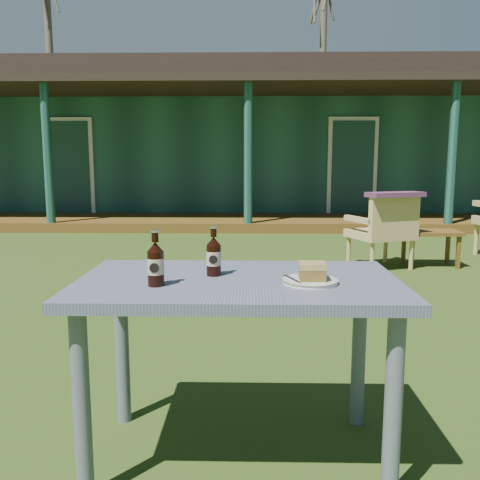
{
  "coord_description": "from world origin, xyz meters",
  "views": [
    {
      "loc": [
        0.05,
        -3.46,
        1.15
      ],
      "look_at": [
        0.0,
        -1.3,
        0.82
      ],
      "focal_mm": 38.0,
      "sensor_mm": 36.0,
      "label": 1
    }
  ],
  "objects_px": {
    "plate": "(310,281)",
    "cafe_table": "(238,305)",
    "armchair_left": "(385,228)",
    "cake_slice": "(312,271)",
    "cola_bottle_far": "(156,264)",
    "cola_bottle_near": "(214,256)",
    "side_table": "(431,236)"
  },
  "relations": [
    {
      "from": "cake_slice",
      "to": "cola_bottle_far",
      "type": "xyz_separation_m",
      "value": [
        -0.55,
        -0.05,
        0.03
      ]
    },
    {
      "from": "plate",
      "to": "cola_bottle_near",
      "type": "bearing_deg",
      "value": 162.04
    },
    {
      "from": "cafe_table",
      "to": "armchair_left",
      "type": "height_order",
      "value": "armchair_left"
    },
    {
      "from": "cake_slice",
      "to": "cola_bottle_near",
      "type": "xyz_separation_m",
      "value": [
        -0.36,
        0.12,
        0.03
      ]
    },
    {
      "from": "plate",
      "to": "cola_bottle_far",
      "type": "bearing_deg",
      "value": -174.59
    },
    {
      "from": "cola_bottle_near",
      "to": "armchair_left",
      "type": "relative_size",
      "value": 0.24
    },
    {
      "from": "plate",
      "to": "cola_bottle_far",
      "type": "relative_size",
      "value": 1.02
    },
    {
      "from": "armchair_left",
      "to": "side_table",
      "type": "height_order",
      "value": "armchair_left"
    },
    {
      "from": "armchair_left",
      "to": "cake_slice",
      "type": "bearing_deg",
      "value": -108.4
    },
    {
      "from": "cake_slice",
      "to": "plate",
      "type": "bearing_deg",
      "value": 145.45
    },
    {
      "from": "cafe_table",
      "to": "plate",
      "type": "distance_m",
      "value": 0.29
    },
    {
      "from": "cola_bottle_near",
      "to": "armchair_left",
      "type": "height_order",
      "value": "cola_bottle_near"
    },
    {
      "from": "plate",
      "to": "armchair_left",
      "type": "distance_m",
      "value": 3.88
    },
    {
      "from": "plate",
      "to": "cake_slice",
      "type": "height_order",
      "value": "cake_slice"
    },
    {
      "from": "plate",
      "to": "armchair_left",
      "type": "xyz_separation_m",
      "value": [
        1.23,
        3.67,
        -0.28
      ]
    },
    {
      "from": "cake_slice",
      "to": "armchair_left",
      "type": "distance_m",
      "value": 3.89
    },
    {
      "from": "cola_bottle_near",
      "to": "armchair_left",
      "type": "xyz_separation_m",
      "value": [
        1.59,
        3.56,
        -0.35
      ]
    },
    {
      "from": "cake_slice",
      "to": "side_table",
      "type": "xyz_separation_m",
      "value": [
        1.78,
        3.83,
        -0.42
      ]
    },
    {
      "from": "cafe_table",
      "to": "cake_slice",
      "type": "xyz_separation_m",
      "value": [
        0.27,
        -0.07,
        0.15
      ]
    },
    {
      "from": "cola_bottle_far",
      "to": "plate",
      "type": "bearing_deg",
      "value": 5.41
    },
    {
      "from": "cafe_table",
      "to": "cola_bottle_far",
      "type": "distance_m",
      "value": 0.36
    },
    {
      "from": "plate",
      "to": "cola_bottle_near",
      "type": "height_order",
      "value": "cola_bottle_near"
    },
    {
      "from": "cola_bottle_near",
      "to": "side_table",
      "type": "relative_size",
      "value": 0.32
    },
    {
      "from": "cafe_table",
      "to": "plate",
      "type": "xyz_separation_m",
      "value": [
        0.26,
        -0.07,
        0.11
      ]
    },
    {
      "from": "side_table",
      "to": "armchair_left",
      "type": "bearing_deg",
      "value": -164.7
    },
    {
      "from": "cafe_table",
      "to": "cola_bottle_far",
      "type": "xyz_separation_m",
      "value": [
        -0.29,
        -0.12,
        0.18
      ]
    },
    {
      "from": "cafe_table",
      "to": "cake_slice",
      "type": "bearing_deg",
      "value": -14.68
    },
    {
      "from": "side_table",
      "to": "cola_bottle_near",
      "type": "bearing_deg",
      "value": -120.03
    },
    {
      "from": "plate",
      "to": "cake_slice",
      "type": "distance_m",
      "value": 0.04
    },
    {
      "from": "armchair_left",
      "to": "side_table",
      "type": "bearing_deg",
      "value": 15.3
    },
    {
      "from": "armchair_left",
      "to": "cafe_table",
      "type": "bearing_deg",
      "value": -112.46
    },
    {
      "from": "plate",
      "to": "cafe_table",
      "type": "bearing_deg",
      "value": 165.87
    }
  ]
}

